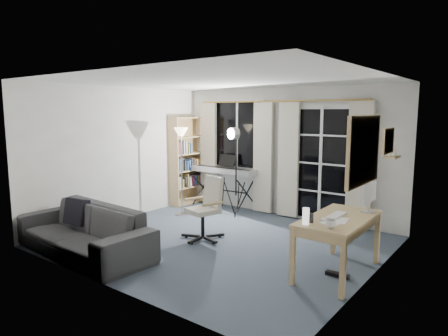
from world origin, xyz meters
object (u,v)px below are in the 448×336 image
Objects in this scene: office_chair at (209,202)px; mug at (331,223)px; desk at (339,224)px; studio_light at (234,144)px; bookshelf at (186,163)px; sofa at (82,222)px; torchiere_lamp at (181,145)px; monitor at (369,191)px; keyboard_piano at (224,171)px.

mug is at bearing -0.62° from office_chair.
studio_light is at bearing 150.10° from desk.
mug reaches higher than desk.
office_chair is at bearing -51.78° from studio_light.
mug is (4.10, -2.16, -0.12)m from bookshelf.
torchiere_lamp is at bearing 100.94° from sofa.
monitor is (2.31, 0.34, 0.40)m from office_chair.
office_chair is (1.29, -0.78, -0.77)m from torchiere_lamp.
sofa is (-3.28, -1.93, -0.53)m from monitor.
studio_light is 3.36× the size of monitor.
keyboard_piano is at bearing 149.44° from desk.
torchiere_lamp is 1.71× the size of office_chair.
mug is at bearing -25.11° from bookshelf.
bookshelf is 1.91× the size of office_chair.
torchiere_lamp is 0.98× the size of studio_light.
torchiere_lamp is at bearing -112.10° from keyboard_piano.
studio_light reaches higher than monitor.
bookshelf is 1.12× the size of torchiere_lamp.
monitor is (4.20, -1.21, 0.09)m from bookshelf.
studio_light is 3.11m from sofa.
bookshelf is 1.08m from torchiere_lamp.
desk is 0.53m from mug.
keyboard_piano is at bearing 144.48° from mug.
desk is at bearing -114.28° from monitor.
desk is 11.45× the size of mug.
monitor is 3.84m from sofa.
sofa is at bearing -80.86° from studio_light.
desk is (3.08, -1.77, -0.16)m from keyboard_piano.
bookshelf reaches higher than sofa.
monitor is at bearing 33.38° from sofa.
monitor is at bearing 23.12° from office_chair.
studio_light is (0.47, -0.31, 0.59)m from keyboard_piano.
keyboard_piano is 1.93m from office_chair.
studio_light is at bearing -5.61° from bookshelf.
bookshelf is 16.11× the size of mug.
keyboard_piano is 3.54m from monitor.
office_chair is at bearing -30.96° from torchiere_lamp.
keyboard_piano is at bearing 164.96° from studio_light.
keyboard_piano is 0.82m from studio_light.
keyboard_piano is 3.91m from mug.
studio_light is at bearing -34.82° from keyboard_piano.
mug is (-0.10, -0.95, -0.21)m from monitor.
torchiere_lamp is 3.60m from desk.
bookshelf is at bearing 127.44° from torchiere_lamp.
torchiere_lamp reaches higher than monitor.
office_chair is (1.89, -1.55, -0.31)m from bookshelf.
studio_light is 14.75× the size of mug.
desk is (3.41, -0.89, -0.72)m from torchiere_lamp.
desk is at bearing 11.79° from office_chair.
sofa is at bearing -91.46° from keyboard_piano.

